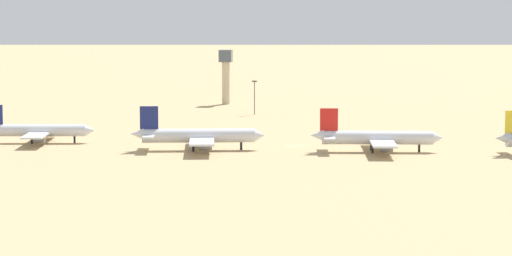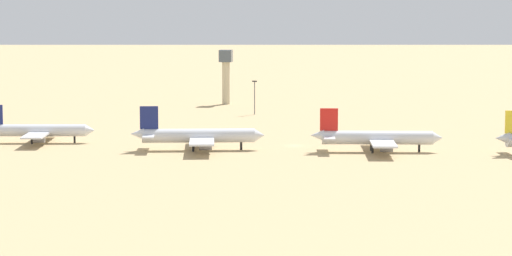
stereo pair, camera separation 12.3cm
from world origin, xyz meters
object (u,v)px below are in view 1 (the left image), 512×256
parked_jet_navy_2 (197,136)px  parked_jet_red_3 (376,138)px  control_tower (226,71)px  light_pole_mid (254,95)px  parked_jet_navy_1 (36,130)px

parked_jet_navy_2 → parked_jet_red_3: parked_jet_navy_2 is taller
parked_jet_navy_2 → parked_jet_red_3: size_ratio=1.02×
parked_jet_red_3 → control_tower: control_tower is taller
light_pole_mid → parked_jet_red_3: bearing=-63.4°
parked_jet_red_3 → light_pole_mid: size_ratio=2.95×
parked_jet_navy_2 → light_pole_mid: parked_jet_navy_2 is taller
parked_jet_navy_1 → parked_jet_red_3: (102.53, -6.38, 0.29)m
parked_jet_red_3 → control_tower: 145.99m
parked_jet_navy_1 → parked_jet_navy_2: 52.07m
parked_jet_navy_2 → parked_jet_red_3: bearing=-6.5°
parked_jet_navy_2 → light_pole_mid: 96.51m
parked_jet_navy_1 → control_tower: (38.91, 124.68, 9.76)m
control_tower → light_pole_mid: size_ratio=1.75×
parked_jet_navy_1 → parked_jet_navy_2: bearing=-17.7°
parked_jet_navy_2 → parked_jet_red_3: (51.29, 2.88, -0.11)m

